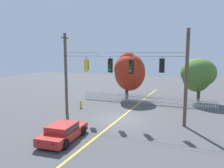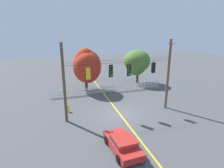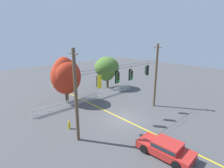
{
  "view_description": "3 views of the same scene",
  "coord_description": "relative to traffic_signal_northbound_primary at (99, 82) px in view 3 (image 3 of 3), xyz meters",
  "views": [
    {
      "loc": [
        6.47,
        -17.98,
        5.73
      ],
      "look_at": [
        -1.03,
        0.75,
        3.0
      ],
      "focal_mm": 35.23,
      "sensor_mm": 36.0,
      "label": 1
    },
    {
      "loc": [
        -6.47,
        -18.33,
        9.44
      ],
      "look_at": [
        -0.51,
        1.1,
        3.07
      ],
      "focal_mm": 32.1,
      "sensor_mm": 36.0,
      "label": 2
    },
    {
      "loc": [
        -12.15,
        -11.5,
        8.53
      ],
      "look_at": [
        -0.63,
        1.12,
        3.79
      ],
      "focal_mm": 27.7,
      "sensor_mm": 36.0,
      "label": 3
    }
  ],
  "objects": [
    {
      "name": "autumn_maple_mid",
      "position": [
        9.52,
        10.02,
        -1.34
      ],
      "size": [
        4.09,
        4.0,
        5.28
      ],
      "color": "#473828",
      "rests_on": "ground"
    },
    {
      "name": "fire_hydrant",
      "position": [
        -1.96,
        2.18,
        -4.33
      ],
      "size": [
        0.38,
        0.22,
        0.81
      ],
      "color": "gold",
      "rests_on": "ground"
    },
    {
      "name": "ground",
      "position": [
        3.24,
        0.01,
        -4.72
      ],
      "size": [
        80.0,
        80.0,
        0.0
      ],
      "primitive_type": "plane",
      "color": "#4C4C4F"
    },
    {
      "name": "traffic_signal_eastbound_side",
      "position": [
        2.31,
        0.02,
        0.02
      ],
      "size": [
        0.43,
        0.38,
        1.45
      ],
      "color": "black"
    },
    {
      "name": "lane_centerline_stripe",
      "position": [
        3.24,
        0.01,
        -4.72
      ],
      "size": [
        0.16,
        36.0,
        0.01
      ],
      "primitive_type": "cube",
      "color": "gold",
      "rests_on": "ground"
    },
    {
      "name": "traffic_signal_westbound_side",
      "position": [
        6.88,
        0.0,
        0.11
      ],
      "size": [
        0.43,
        0.38,
        1.31
      ],
      "color": "black"
    },
    {
      "name": "signal_support_span",
      "position": [
        3.24,
        0.01,
        -0.79
      ],
      "size": [
        11.34,
        1.1,
        7.72
      ],
      "color": "brown",
      "rests_on": "ground"
    },
    {
      "name": "traffic_signal_southbound_primary",
      "position": [
        4.24,
        0.02,
        -0.05
      ],
      "size": [
        0.43,
        0.38,
        1.5
      ],
      "color": "black"
    },
    {
      "name": "traffic_signal_northbound_primary",
      "position": [
        0.0,
        0.0,
        0.0
      ],
      "size": [
        0.43,
        0.38,
        1.43
      ],
      "color": "black"
    },
    {
      "name": "white_picket_fence",
      "position": [
        3.89,
        6.76,
        -4.2
      ],
      "size": [
        15.57,
        0.06,
        1.05
      ],
      "color": "silver",
      "rests_on": "ground"
    },
    {
      "name": "autumn_maple_near_fence",
      "position": [
        1.36,
        8.56,
        -1.09
      ],
      "size": [
        3.91,
        3.97,
        6.04
      ],
      "color": "#473828",
      "rests_on": "ground"
    },
    {
      "name": "parked_car",
      "position": [
        1.41,
        -6.05,
        -4.12
      ],
      "size": [
        2.16,
        4.16,
        1.15
      ],
      "color": "red",
      "rests_on": "ground"
    }
  ]
}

